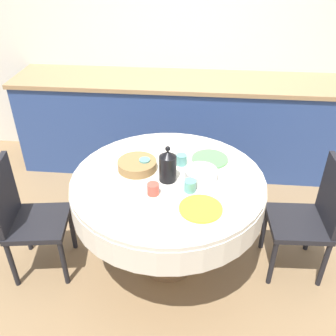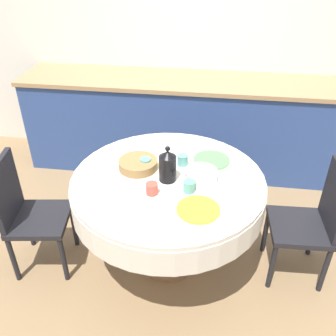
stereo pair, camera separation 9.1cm
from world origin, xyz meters
name	(u,v)px [view 1 (the left image)]	position (x,y,z in m)	size (l,w,h in m)	color
ground_plane	(168,260)	(0.00, 0.00, 0.00)	(12.00, 12.00, 0.00)	#8E704C
wall_back	(185,32)	(0.00, 1.73, 1.30)	(7.00, 0.05, 2.60)	silver
kitchen_counter	(181,124)	(0.00, 1.40, 0.47)	(3.24, 0.64, 0.95)	#2D4784
dining_table	(168,193)	(0.00, 0.00, 0.64)	(1.29, 1.29, 0.77)	olive
chair_left	(311,215)	(0.99, 0.04, 0.49)	(0.42, 0.42, 0.90)	black
chair_right	(25,215)	(-0.98, -0.14, 0.49)	(0.45, 0.45, 0.90)	black
plate_near_left	(123,202)	(-0.25, -0.28, 0.77)	(0.26, 0.26, 0.01)	white
cup_near_left	(153,189)	(-0.08, -0.18, 0.81)	(0.07, 0.07, 0.08)	#CC4C3D
plate_near_right	(201,209)	(0.22, -0.30, 0.77)	(0.26, 0.26, 0.01)	yellow
cup_near_right	(190,186)	(0.15, -0.13, 0.81)	(0.07, 0.07, 0.08)	#5BA39E
plate_far_left	(135,154)	(-0.26, 0.27, 0.77)	(0.26, 0.26, 0.01)	white
cup_far_left	(145,164)	(-0.17, 0.10, 0.81)	(0.07, 0.07, 0.08)	#5BA39E
plate_far_right	(210,159)	(0.27, 0.26, 0.77)	(0.26, 0.26, 0.01)	#5BA85B
cup_far_right	(181,160)	(0.08, 0.18, 0.81)	(0.07, 0.07, 0.08)	#5BA39E
coffee_carafe	(167,166)	(0.00, -0.02, 0.87)	(0.11, 0.11, 0.25)	black
bread_basket	(137,165)	(-0.22, 0.09, 0.80)	(0.27, 0.27, 0.06)	olive
fruit_bowl	(201,175)	(0.22, 0.01, 0.80)	(0.21, 0.21, 0.07)	silver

